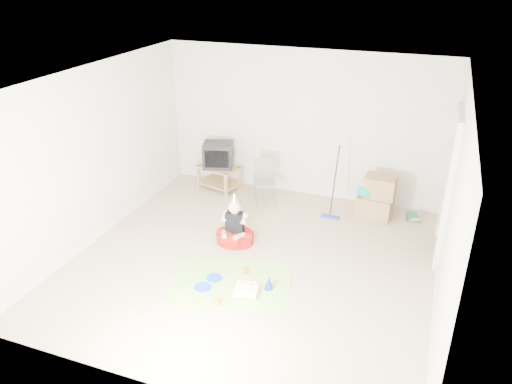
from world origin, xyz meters
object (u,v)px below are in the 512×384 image
(cardboard_boxes, at_px, (376,198))
(crt_tv, at_px, (218,155))
(seated_woman, at_px, (235,232))
(tv_stand, at_px, (219,176))
(folding_chair, at_px, (265,182))
(birthday_cake, at_px, (246,291))

(cardboard_boxes, bearing_deg, crt_tv, 178.21)
(crt_tv, relative_size, cardboard_boxes, 0.73)
(crt_tv, xyz_separation_m, seated_woman, (1.02, -1.68, -0.50))
(tv_stand, relative_size, folding_chair, 1.02)
(crt_tv, xyz_separation_m, birthday_cake, (1.65, -2.84, -0.64))
(crt_tv, height_order, seated_woman, crt_tv)
(crt_tv, xyz_separation_m, folding_chair, (1.00, -0.25, -0.29))
(tv_stand, bearing_deg, folding_chair, -14.11)
(folding_chair, bearing_deg, tv_stand, 165.89)
(crt_tv, bearing_deg, folding_chair, -31.60)
(crt_tv, distance_m, seated_woman, 2.03)
(folding_chair, xyz_separation_m, seated_woman, (0.02, -1.43, -0.21))
(crt_tv, height_order, cardboard_boxes, crt_tv)
(seated_woman, relative_size, birthday_cake, 2.47)
(tv_stand, height_order, cardboard_boxes, cardboard_boxes)
(tv_stand, xyz_separation_m, crt_tv, (0.00, 0.00, 0.41))
(tv_stand, distance_m, birthday_cake, 3.29)
(crt_tv, relative_size, seated_woman, 0.63)
(tv_stand, relative_size, birthday_cake, 2.45)
(crt_tv, bearing_deg, cardboard_boxes, -19.29)
(cardboard_boxes, xyz_separation_m, seated_woman, (-1.87, -1.59, -0.16))
(folding_chair, height_order, cardboard_boxes, folding_chair)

